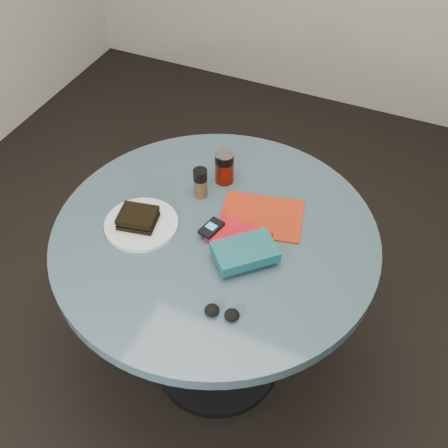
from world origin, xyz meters
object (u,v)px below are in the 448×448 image
at_px(plate, 141,224).
at_px(pepper_grinder, 200,183).
at_px(mp3_player, 211,228).
at_px(soda_can, 224,167).
at_px(magazine, 261,216).
at_px(headphones, 222,312).
at_px(novel, 245,252).
at_px(red_book, 239,237).
at_px(sandwich, 138,218).
at_px(table, 216,267).

bearing_deg(plate, pepper_grinder, 62.32).
bearing_deg(mp3_player, soda_can, 104.76).
bearing_deg(mp3_player, magazine, 49.51).
bearing_deg(soda_can, magazine, -31.87).
bearing_deg(headphones, plate, 150.79).
height_order(novel, mp3_player, novel).
relative_size(soda_can, mp3_player, 1.36).
xyz_separation_m(pepper_grinder, red_book, (0.19, -0.13, -0.04)).
bearing_deg(pepper_grinder, headphones, -57.70).
xyz_separation_m(sandwich, novel, (0.35, 0.00, 0.00)).
xyz_separation_m(soda_can, headphones, (0.21, -0.50, -0.05)).
distance_m(red_book, mp3_player, 0.09).
bearing_deg(pepper_grinder, novel, -40.31).
bearing_deg(novel, magazine, 52.63).
height_order(pepper_grinder, magazine, pepper_grinder).
relative_size(soda_can, red_book, 0.68).
bearing_deg(pepper_grinder, mp3_player, -54.09).
xyz_separation_m(plate, magazine, (0.32, 0.19, -0.00)).
bearing_deg(pepper_grinder, magazine, -3.55).
bearing_deg(sandwich, novel, 0.63).
height_order(soda_can, headphones, soda_can).
distance_m(sandwich, red_book, 0.31).
height_order(soda_can, mp3_player, soda_can).
xyz_separation_m(red_book, headphones, (0.07, -0.27, -0.00)).
relative_size(magazine, headphones, 2.52).
bearing_deg(red_book, mp3_player, -167.14).
distance_m(pepper_grinder, magazine, 0.22).
bearing_deg(red_book, table, -172.41).
distance_m(table, red_book, 0.19).
xyz_separation_m(table, pepper_grinder, (-0.11, 0.14, 0.22)).
distance_m(pepper_grinder, headphones, 0.48).
bearing_deg(pepper_grinder, plate, -117.68).
height_order(table, headphones, headphones).
bearing_deg(red_book, novel, -51.41).
height_order(novel, headphones, novel).
bearing_deg(magazine, sandwich, -162.70).
bearing_deg(novel, mp3_player, 113.25).
height_order(plate, magazine, plate).
bearing_deg(red_book, headphones, -72.05).
xyz_separation_m(sandwich, soda_can, (0.15, 0.30, 0.03)).
bearing_deg(headphones, mp3_player, 120.15).
xyz_separation_m(novel, mp3_player, (-0.13, 0.06, -0.01)).
relative_size(sandwich, mp3_player, 1.48).
height_order(plate, headphones, headphones).
bearing_deg(table, plate, -163.18).
relative_size(magazine, red_book, 1.48).
bearing_deg(sandwich, soda_can, 62.69).
bearing_deg(plate, red_book, 13.39).
bearing_deg(headphones, pepper_grinder, 122.30).
bearing_deg(soda_can, plate, -116.36).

